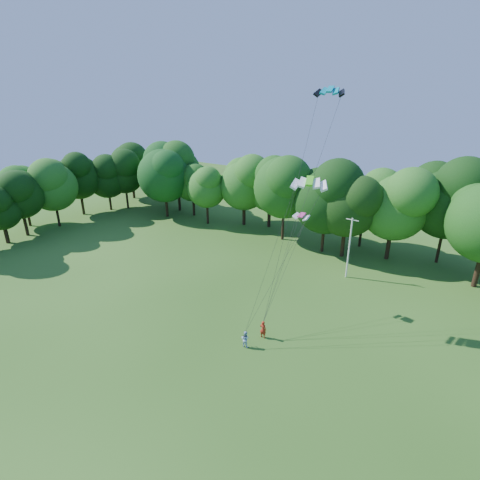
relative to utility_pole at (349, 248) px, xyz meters
The scene contains 10 objects.
ground 28.83m from the utility_pole, 97.94° to the right, with size 160.00×160.00×0.00m, color #224B14.
utility_pole is the anchor object (origin of this frame).
kite_flyer_left 16.20m from the utility_pole, 98.18° to the right, with size 0.62×0.41×1.70m, color #B22817.
kite_flyer_right 18.22m from the utility_pole, 99.34° to the right, with size 0.74×0.58×1.52m, color #ACCCEF.
kite_teal 18.13m from the utility_pole, 104.79° to the right, with size 2.73×1.50×0.63m.
kite_green 14.62m from the utility_pole, 94.61° to the right, with size 3.25×2.17×0.69m.
kite_pink 10.77m from the utility_pole, 105.20° to the right, with size 1.69×0.96×0.38m.
tree_back_west 35.15m from the utility_pole, behind, with size 9.98×9.98×14.51m.
tree_back_center 7.59m from the utility_pole, 113.95° to the left, with size 8.97×8.97×13.04m.
tree_flank_west 51.02m from the utility_pole, 167.56° to the right, with size 7.59×7.59×11.03m.
Camera 1 is at (15.58, -12.04, 20.65)m, focal length 28.00 mm.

